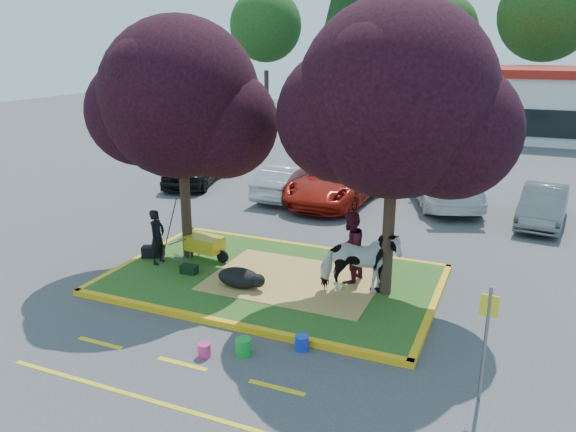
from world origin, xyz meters
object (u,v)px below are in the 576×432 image
at_px(bucket_green, 243,347).
at_px(handler, 157,237).
at_px(cow, 360,263).
at_px(bucket_pink, 204,350).
at_px(sign_post, 486,333).
at_px(bucket_blue, 302,343).
at_px(calf, 239,278).
at_px(car_silver, 287,181).
at_px(wheelbarrow, 205,244).
at_px(car_black, 195,166).

bearing_deg(bucket_green, handler, 143.70).
relative_size(cow, bucket_pink, 6.73).
bearing_deg(bucket_pink, sign_post, 7.30).
bearing_deg(bucket_blue, bucket_green, -148.10).
bearing_deg(bucket_pink, calf, 104.45).
relative_size(bucket_pink, bucket_blue, 0.90).
height_order(handler, sign_post, sign_post).
bearing_deg(car_silver, bucket_green, 110.17).
distance_m(cow, wheelbarrow, 4.55).
distance_m(car_black, car_silver, 4.61).
height_order(sign_post, bucket_pink, sign_post).
bearing_deg(car_silver, handler, 88.85).
distance_m(cow, bucket_pink, 4.32).
bearing_deg(calf, car_black, 117.94).
bearing_deg(cow, sign_post, -157.30).
relative_size(handler, sign_post, 0.70).
xyz_separation_m(calf, handler, (-2.78, 0.55, 0.51)).
xyz_separation_m(bucket_green, bucket_pink, (-0.68, -0.37, -0.03)).
relative_size(wheelbarrow, car_black, 0.39).
xyz_separation_m(calf, bucket_green, (1.43, -2.54, -0.22)).
relative_size(bucket_green, car_silver, 0.09).
xyz_separation_m(bucket_green, bucket_blue, (1.00, 0.62, -0.02)).
xyz_separation_m(bucket_pink, car_black, (-7.79, 12.14, 0.66)).
relative_size(cow, bucket_blue, 6.05).
height_order(bucket_pink, bucket_blue, bucket_blue).
relative_size(bucket_pink, car_black, 0.06).
xyz_separation_m(cow, bucket_green, (-1.39, -3.34, -0.76)).
height_order(sign_post, bucket_blue, sign_post).
height_order(calf, sign_post, sign_post).
height_order(handler, wheelbarrow, handler).
relative_size(handler, car_silver, 0.38).
bearing_deg(calf, bucket_blue, -47.68).
bearing_deg(bucket_green, car_silver, 109.06).
relative_size(bucket_blue, car_black, 0.07).
bearing_deg(car_silver, sign_post, 128.36).
relative_size(cow, calf, 1.64).
height_order(wheelbarrow, car_silver, car_silver).
distance_m(wheelbarrow, car_silver, 7.51).
xyz_separation_m(wheelbarrow, car_silver, (-0.75, 7.47, 0.03)).
bearing_deg(car_silver, cow, 124.82).
xyz_separation_m(wheelbarrow, sign_post, (7.58, -3.49, 0.67)).
xyz_separation_m(bucket_blue, car_silver, (-4.89, 10.62, 0.50)).
relative_size(bucket_green, car_black, 0.07).
relative_size(calf, wheelbarrow, 0.62).
xyz_separation_m(cow, car_black, (-9.85, 8.43, -0.14)).
relative_size(wheelbarrow, bucket_blue, 5.92).
relative_size(cow, bucket_green, 5.38).
bearing_deg(wheelbarrow, car_silver, 102.08).
bearing_deg(wheelbarrow, bucket_green, -44.02).
bearing_deg(handler, wheelbarrow, -60.09).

